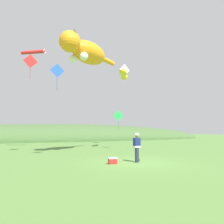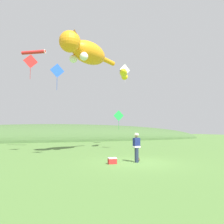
{
  "view_description": "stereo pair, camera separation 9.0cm",
  "coord_description": "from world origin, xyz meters",
  "px_view_note": "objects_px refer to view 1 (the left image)",
  "views": [
    {
      "loc": [
        -6.2,
        -11.9,
        2.01
      ],
      "look_at": [
        0.0,
        4.0,
        3.35
      ],
      "focal_mm": 35.0,
      "sensor_mm": 36.0,
      "label": 1
    },
    {
      "loc": [
        -6.12,
        -11.93,
        2.01
      ],
      "look_at": [
        0.0,
        4.0,
        3.35
      ],
      "focal_mm": 35.0,
      "sensor_mm": 36.0,
      "label": 2
    }
  ],
  "objects_px": {
    "kite_diamond_blue": "(57,71)",
    "festival_attendant": "(137,147)",
    "kite_tube_streamer": "(33,52)",
    "picnic_cooler": "(113,161)",
    "kite_diamond_red": "(30,61)",
    "kite_diamond_green": "(118,116)",
    "kite_fish_windsock": "(123,74)",
    "kite_giant_cat": "(85,51)",
    "kite_spool": "(138,159)",
    "kite_diamond_white": "(125,70)"
  },
  "relations": [
    {
      "from": "kite_tube_streamer",
      "to": "kite_diamond_green",
      "type": "height_order",
      "value": "kite_tube_streamer"
    },
    {
      "from": "kite_giant_cat",
      "to": "kite_fish_windsock",
      "type": "height_order",
      "value": "kite_giant_cat"
    },
    {
      "from": "festival_attendant",
      "to": "kite_diamond_green",
      "type": "xyz_separation_m",
      "value": [
        2.47,
        8.67,
        2.42
      ]
    },
    {
      "from": "kite_diamond_white",
      "to": "kite_fish_windsock",
      "type": "bearing_deg",
      "value": -116.04
    },
    {
      "from": "kite_diamond_white",
      "to": "kite_diamond_red",
      "type": "distance_m",
      "value": 12.94
    },
    {
      "from": "kite_spool",
      "to": "picnic_cooler",
      "type": "relative_size",
      "value": 0.44
    },
    {
      "from": "picnic_cooler",
      "to": "kite_giant_cat",
      "type": "xyz_separation_m",
      "value": [
        -0.32,
        5.49,
        8.34
      ]
    },
    {
      "from": "kite_fish_windsock",
      "to": "kite_diamond_blue",
      "type": "xyz_separation_m",
      "value": [
        -7.22,
        -4.42,
        -1.54
      ]
    },
    {
      "from": "kite_fish_windsock",
      "to": "kite_diamond_blue",
      "type": "bearing_deg",
      "value": -148.5
    },
    {
      "from": "festival_attendant",
      "to": "kite_diamond_blue",
      "type": "bearing_deg",
      "value": 138.6
    },
    {
      "from": "kite_giant_cat",
      "to": "kite_diamond_red",
      "type": "bearing_deg",
      "value": 166.16
    },
    {
      "from": "kite_diamond_blue",
      "to": "kite_diamond_red",
      "type": "relative_size",
      "value": 0.94
    },
    {
      "from": "festival_attendant",
      "to": "kite_diamond_green",
      "type": "relative_size",
      "value": 0.89
    },
    {
      "from": "kite_spool",
      "to": "kite_diamond_green",
      "type": "height_order",
      "value": "kite_diamond_green"
    },
    {
      "from": "kite_diamond_white",
      "to": "picnic_cooler",
      "type": "bearing_deg",
      "value": -117.53
    },
    {
      "from": "kite_fish_windsock",
      "to": "kite_spool",
      "type": "bearing_deg",
      "value": -108.23
    },
    {
      "from": "festival_attendant",
      "to": "kite_diamond_red",
      "type": "height_order",
      "value": "kite_diamond_red"
    },
    {
      "from": "kite_diamond_blue",
      "to": "kite_diamond_white",
      "type": "bearing_deg",
      "value": 43.4
    },
    {
      "from": "kite_diamond_blue",
      "to": "picnic_cooler",
      "type": "bearing_deg",
      "value": -53.96
    },
    {
      "from": "picnic_cooler",
      "to": "kite_giant_cat",
      "type": "height_order",
      "value": "kite_giant_cat"
    },
    {
      "from": "kite_fish_windsock",
      "to": "kite_diamond_red",
      "type": "xyz_separation_m",
      "value": [
        -9.02,
        -1.7,
        -0.25
      ]
    },
    {
      "from": "picnic_cooler",
      "to": "kite_tube_streamer",
      "type": "height_order",
      "value": "kite_tube_streamer"
    },
    {
      "from": "kite_giant_cat",
      "to": "kite_fish_windsock",
      "type": "bearing_deg",
      "value": 30.02
    },
    {
      "from": "picnic_cooler",
      "to": "kite_tube_streamer",
      "type": "distance_m",
      "value": 15.68
    },
    {
      "from": "kite_fish_windsock",
      "to": "kite_tube_streamer",
      "type": "distance_m",
      "value": 9.57
    },
    {
      "from": "kite_spool",
      "to": "kite_diamond_white",
      "type": "relative_size",
      "value": 0.09
    },
    {
      "from": "kite_spool",
      "to": "kite_fish_windsock",
      "type": "distance_m",
      "value": 11.23
    },
    {
      "from": "kite_diamond_red",
      "to": "kite_tube_streamer",
      "type": "bearing_deg",
      "value": 86.52
    },
    {
      "from": "festival_attendant",
      "to": "kite_diamond_green",
      "type": "height_order",
      "value": "kite_diamond_green"
    },
    {
      "from": "picnic_cooler",
      "to": "kite_diamond_red",
      "type": "xyz_separation_m",
      "value": [
        -4.58,
        6.54,
        7.3
      ]
    },
    {
      "from": "kite_diamond_blue",
      "to": "kite_tube_streamer",
      "type": "bearing_deg",
      "value": 101.09
    },
    {
      "from": "kite_diamond_white",
      "to": "kite_diamond_blue",
      "type": "height_order",
      "value": "kite_diamond_white"
    },
    {
      "from": "festival_attendant",
      "to": "picnic_cooler",
      "type": "bearing_deg",
      "value": 179.32
    },
    {
      "from": "kite_fish_windsock",
      "to": "kite_diamond_green",
      "type": "relative_size",
      "value": 1.35
    },
    {
      "from": "kite_fish_windsock",
      "to": "kite_diamond_white",
      "type": "relative_size",
      "value": 1.13
    },
    {
      "from": "kite_spool",
      "to": "kite_diamond_green",
      "type": "distance_m",
      "value": 9.13
    },
    {
      "from": "kite_fish_windsock",
      "to": "picnic_cooler",
      "type": "bearing_deg",
      "value": -118.32
    },
    {
      "from": "kite_diamond_green",
      "to": "kite_diamond_red",
      "type": "bearing_deg",
      "value": -166.25
    },
    {
      "from": "festival_attendant",
      "to": "kite_tube_streamer",
      "type": "height_order",
      "value": "kite_tube_streamer"
    },
    {
      "from": "kite_fish_windsock",
      "to": "kite_tube_streamer",
      "type": "bearing_deg",
      "value": 159.59
    },
    {
      "from": "kite_giant_cat",
      "to": "kite_diamond_blue",
      "type": "distance_m",
      "value": 3.78
    },
    {
      "from": "picnic_cooler",
      "to": "kite_diamond_blue",
      "type": "bearing_deg",
      "value": 126.04
    },
    {
      "from": "festival_attendant",
      "to": "picnic_cooler",
      "type": "height_order",
      "value": "festival_attendant"
    },
    {
      "from": "kite_giant_cat",
      "to": "kite_diamond_green",
      "type": "xyz_separation_m",
      "value": [
        4.36,
        3.16,
        -5.15
      ]
    },
    {
      "from": "picnic_cooler",
      "to": "kite_diamond_red",
      "type": "height_order",
      "value": "kite_diamond_red"
    },
    {
      "from": "picnic_cooler",
      "to": "kite_fish_windsock",
      "type": "relative_size",
      "value": 0.19
    },
    {
      "from": "kite_diamond_blue",
      "to": "festival_attendant",
      "type": "bearing_deg",
      "value": -41.4
    },
    {
      "from": "festival_attendant",
      "to": "kite_diamond_blue",
      "type": "distance_m",
      "value": 7.81
    },
    {
      "from": "kite_fish_windsock",
      "to": "kite_diamond_green",
      "type": "xyz_separation_m",
      "value": [
        -0.4,
        0.41,
        -4.36
      ]
    },
    {
      "from": "kite_fish_windsock",
      "to": "kite_diamond_green",
      "type": "distance_m",
      "value": 4.4
    }
  ]
}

